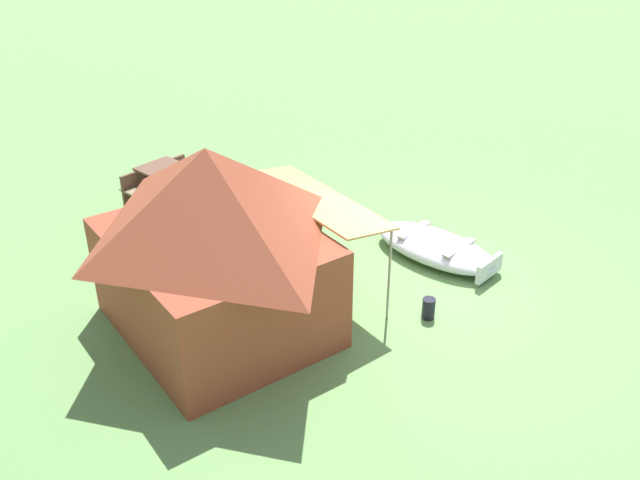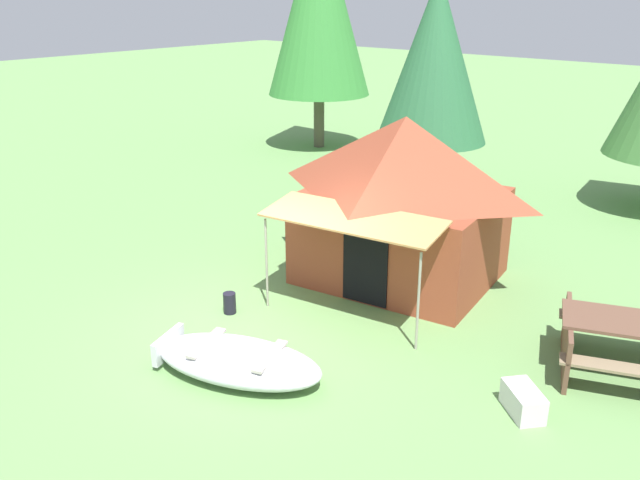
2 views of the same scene
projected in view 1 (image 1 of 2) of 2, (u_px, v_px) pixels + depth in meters
The scene contains 6 objects.
ground_plane at pixel (410, 291), 10.77m from camera, with size 80.00×80.00×0.00m, color #659151.
beached_rowboat at pixel (436, 247), 11.56m from camera, with size 2.47×1.73×0.42m.
canvas_cabin_tent at pixel (213, 240), 9.27m from camera, with size 3.59×3.93×2.75m.
picnic_table at pixel (179, 187), 13.07m from camera, with size 2.17×2.05×0.75m.
cooler_box at pixel (274, 198), 13.37m from camera, with size 0.58×0.32×0.32m, color silver.
fuel_can at pixel (429, 308), 10.07m from camera, with size 0.19×0.19×0.33m, color black.
Camera 1 is at (-7.40, 5.38, 5.91)m, focal length 38.64 mm.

